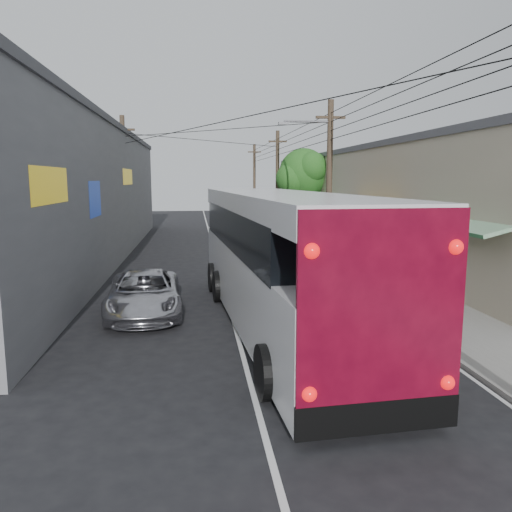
{
  "coord_description": "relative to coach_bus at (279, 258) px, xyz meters",
  "views": [
    {
      "loc": [
        -1.12,
        -10.21,
        4.37
      ],
      "look_at": [
        1.13,
        8.22,
        1.5
      ],
      "focal_mm": 35.0,
      "sensor_mm": 36.0,
      "label": 1
    }
  ],
  "objects": [
    {
      "name": "street_tree",
      "position": [
        5.56,
        21.9,
        2.61
      ],
      "size": [
        4.4,
        4.0,
        6.6
      ],
      "color": "#3F2B19",
      "rests_on": "ground"
    },
    {
      "name": "utility_poles",
      "position": [
        1.81,
        16.21,
        2.07
      ],
      "size": [
        11.8,
        45.28,
        8.0
      ],
      "color": "#473828",
      "rests_on": "ground"
    },
    {
      "name": "coach_bus",
      "position": [
        0.0,
        0.0,
        0.0
      ],
      "size": [
        3.95,
        13.98,
        3.98
      ],
      "rotation": [
        0.0,
        0.0,
        0.07
      ],
      "color": "silver",
      "rests_on": "ground"
    },
    {
      "name": "pedestrian_far",
      "position": [
        6.29,
        8.22,
        -1.17
      ],
      "size": [
        0.83,
        0.7,
        1.54
      ],
      "primitive_type": "imported",
      "rotation": [
        0.0,
        0.0,
        2.98
      ],
      "color": "#87A7C5",
      "rests_on": "sidewalk"
    },
    {
      "name": "parked_suv",
      "position": [
        2.49,
        12.4,
        -1.26
      ],
      "size": [
        2.6,
        5.67,
        1.61
      ],
      "primitive_type": "imported",
      "rotation": [
        0.0,
        0.0,
        0.06
      ],
      "color": "#9999A0",
      "rests_on": "ground"
    },
    {
      "name": "ground",
      "position": [
        -1.31,
        -4.11,
        -2.06
      ],
      "size": [
        120.0,
        120.0,
        0.0
      ],
      "primitive_type": "plane",
      "color": "black",
      "rests_on": "ground"
    },
    {
      "name": "building_left",
      "position": [
        -9.81,
        13.88,
        1.59
      ],
      "size": [
        7.2,
        36.0,
        7.25
      ],
      "color": "slate",
      "rests_on": "ground"
    },
    {
      "name": "jeepney",
      "position": [
        -4.13,
        1.81,
        -1.37
      ],
      "size": [
        2.62,
        5.13,
        1.39
      ],
      "primitive_type": "imported",
      "rotation": [
        0.0,
        0.0,
        0.07
      ],
      "color": "#B6B6BD",
      "rests_on": "ground"
    },
    {
      "name": "parked_car_mid",
      "position": [
        3.29,
        21.37,
        -1.32
      ],
      "size": [
        2.32,
        4.56,
        1.49
      ],
      "primitive_type": "imported",
      "rotation": [
        0.0,
        0.0,
        0.13
      ],
      "color": "#292A2E",
      "rests_on": "ground"
    },
    {
      "name": "building_right",
      "position": [
        9.68,
        17.89,
        1.09
      ],
      "size": [
        7.09,
        40.0,
        6.25
      ],
      "color": "#B4A88F",
      "rests_on": "ground"
    },
    {
      "name": "pedestrian_near",
      "position": [
        5.41,
        9.51,
        -1.17
      ],
      "size": [
        0.58,
        0.4,
        1.54
      ],
      "primitive_type": "imported",
      "rotation": [
        0.0,
        0.0,
        3.08
      ],
      "color": "#D87286",
      "rests_on": "sidewalk"
    },
    {
      "name": "sidewalk",
      "position": [
        5.19,
        15.89,
        -2.0
      ],
      "size": [
        3.0,
        80.0,
        0.12
      ],
      "primitive_type": "cube",
      "color": "slate",
      "rests_on": "ground"
    },
    {
      "name": "parked_car_far",
      "position": [
        3.29,
        22.89,
        -1.33
      ],
      "size": [
        1.58,
        4.46,
        1.47
      ],
      "primitive_type": "imported",
      "rotation": [
        0.0,
        0.0,
        -0.01
      ],
      "color": "black",
      "rests_on": "ground"
    }
  ]
}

